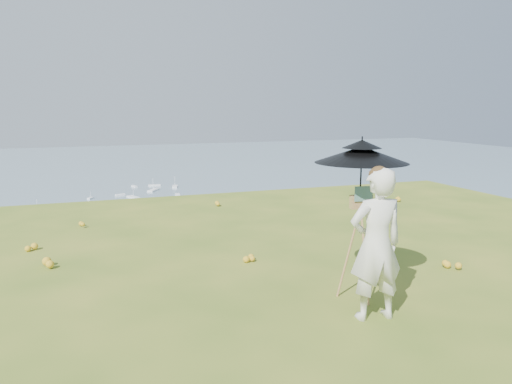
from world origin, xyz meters
name	(u,v)px	position (x,y,z in m)	size (l,w,h in m)	color
ground	(347,271)	(0.00, 0.00, 0.00)	(14.00, 14.00, 0.00)	#4D6D1F
shoreline_tier	(112,338)	(0.00, 75.00, -36.00)	(170.00, 28.00, 8.00)	#71665A
bay_water	(88,183)	(0.00, 240.00, -34.00)	(700.00, 700.00, 0.00)	slate
slope_trees	(133,312)	(0.00, 35.00, -15.00)	(110.00, 50.00, 6.00)	#204A16
harbor_town	(110,301)	(0.00, 75.00, -29.50)	(110.00, 22.00, 5.00)	silver
moored_boats	(52,220)	(-12.50, 161.00, -33.65)	(140.00, 140.00, 0.70)	white
wildflowers	(338,262)	(0.00, 0.25, 0.06)	(10.00, 10.50, 0.12)	gold
painter	(376,245)	(-0.55, -1.56, 0.88)	(0.64, 0.42, 1.75)	silver
field_easel	(360,243)	(-0.40, -0.97, 0.73)	(0.55, 0.55, 1.45)	#AE6D48
sun_umbrella	(361,171)	(-0.40, -0.94, 1.62)	(1.15, 1.15, 0.86)	black
painter_cap	(379,172)	(-0.55, -1.56, 1.70)	(0.22, 0.26, 0.10)	#BD676E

